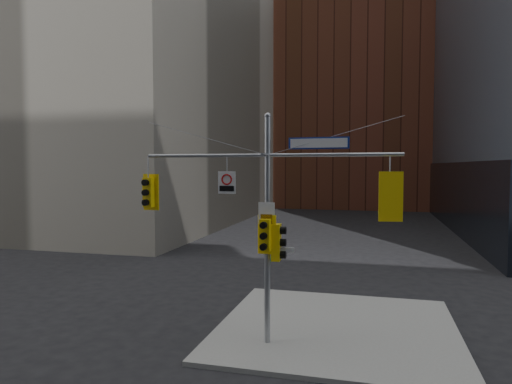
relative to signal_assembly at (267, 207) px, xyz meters
The scene contains 13 objects.
ground 4.85m from the signal_assembly, 90.00° to the right, with size 160.00×160.00×0.00m, color black.
sidewalk_corner 5.18m from the signal_assembly, 45.10° to the left, with size 8.00×8.00×0.15m, color gray.
brick_midrise 56.82m from the signal_assembly, 90.00° to the left, with size 26.00×20.00×28.00m, color brown.
signal_assembly is the anchor object (origin of this frame).
traffic_light_west_arm 4.06m from the signal_assembly, behind, with size 0.58×0.48×1.21m.
traffic_light_east_arm 3.63m from the signal_assembly, ahead, with size 0.68×0.60×1.43m.
traffic_light_pole_side 1.15m from the signal_assembly, ahead, with size 0.44×0.37×1.14m.
traffic_light_pole_front 0.89m from the signal_assembly, 89.91° to the right, with size 0.58×0.48×1.21m.
street_sign_blade 2.48m from the signal_assembly, ahead, with size 1.82×0.20×0.36m.
regulatory_sign_arm 1.51m from the signal_assembly, behind, with size 0.57×0.07×0.71m.
regulatory_sign_pole 0.24m from the signal_assembly, 90.00° to the right, with size 0.50×0.04×0.66m.
street_blade_ew 1.40m from the signal_assembly, ahead, with size 0.76×0.06×0.15m.
street_blade_ns 1.80m from the signal_assembly, 90.00° to the left, with size 0.12×0.79×0.16m.
Camera 1 is at (3.20, -11.64, 5.66)m, focal length 32.00 mm.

